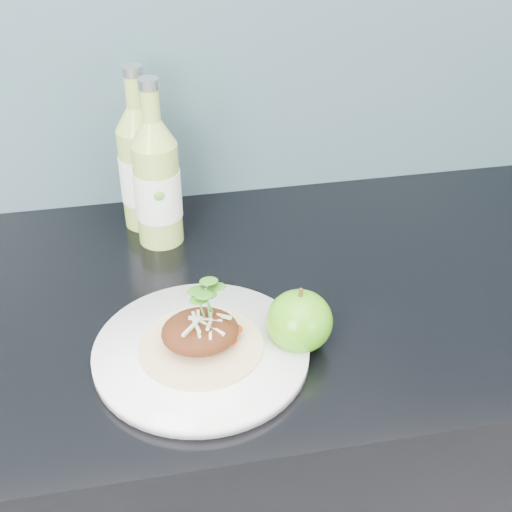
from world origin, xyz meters
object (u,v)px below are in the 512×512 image
object	(u,v)px
cider_bottle_left	(142,167)
cider_bottle_right	(157,183)
green_apple	(299,321)
dinner_plate	(201,352)

from	to	relation	value
cider_bottle_left	cider_bottle_right	distance (m)	0.06
cider_bottle_left	cider_bottle_right	size ratio (longest dim) A/B	1.00
green_apple	cider_bottle_right	bearing A→B (deg)	117.68
green_apple	cider_bottle_left	size ratio (longest dim) A/B	0.42
cider_bottle_right	cider_bottle_left	bearing A→B (deg)	121.58
dinner_plate	cider_bottle_right	size ratio (longest dim) A/B	1.12
dinner_plate	green_apple	bearing A→B (deg)	-0.44
dinner_plate	green_apple	world-z (taller)	green_apple
green_apple	cider_bottle_left	world-z (taller)	cider_bottle_left
cider_bottle_left	dinner_plate	bearing A→B (deg)	-93.31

